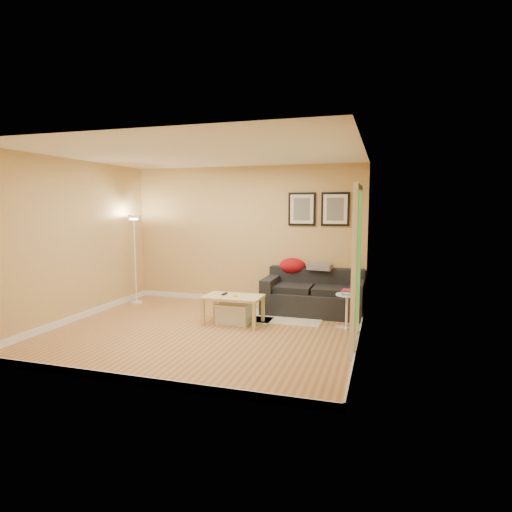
{
  "coord_description": "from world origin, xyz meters",
  "views": [
    {
      "loc": [
        2.54,
        -5.67,
        1.85
      ],
      "look_at": [
        0.55,
        0.85,
        1.05
      ],
      "focal_mm": 29.77,
      "sensor_mm": 36.0,
      "label": 1
    }
  ],
  "objects_px": {
    "book_stack": "(348,292)",
    "coffee_table": "(233,310)",
    "storage_bin": "(234,313)",
    "floor_lamp": "(135,262)",
    "side_table": "(347,311)",
    "sofa": "(313,292)"
  },
  "relations": [
    {
      "from": "coffee_table",
      "to": "book_stack",
      "type": "distance_m",
      "value": 1.79
    },
    {
      "from": "floor_lamp",
      "to": "book_stack",
      "type": "bearing_deg",
      "value": -7.75
    },
    {
      "from": "floor_lamp",
      "to": "sofa",
      "type": "bearing_deg",
      "value": 3.66
    },
    {
      "from": "storage_bin",
      "to": "book_stack",
      "type": "height_order",
      "value": "book_stack"
    },
    {
      "from": "side_table",
      "to": "storage_bin",
      "type": "bearing_deg",
      "value": -172.27
    },
    {
      "from": "side_table",
      "to": "book_stack",
      "type": "distance_m",
      "value": 0.3
    },
    {
      "from": "side_table",
      "to": "sofa",
      "type": "bearing_deg",
      "value": 130.04
    },
    {
      "from": "storage_bin",
      "to": "side_table",
      "type": "xyz_separation_m",
      "value": [
        1.74,
        0.24,
        0.1
      ]
    },
    {
      "from": "book_stack",
      "to": "side_table",
      "type": "bearing_deg",
      "value": 162.62
    },
    {
      "from": "storage_bin",
      "to": "side_table",
      "type": "bearing_deg",
      "value": 7.73
    },
    {
      "from": "floor_lamp",
      "to": "coffee_table",
      "type": "bearing_deg",
      "value": -19.89
    },
    {
      "from": "book_stack",
      "to": "coffee_table",
      "type": "bearing_deg",
      "value": -172.14
    },
    {
      "from": "floor_lamp",
      "to": "storage_bin",
      "type": "bearing_deg",
      "value": -18.92
    },
    {
      "from": "book_stack",
      "to": "floor_lamp",
      "type": "bearing_deg",
      "value": 170.98
    },
    {
      "from": "storage_bin",
      "to": "floor_lamp",
      "type": "relative_size",
      "value": 0.31
    },
    {
      "from": "coffee_table",
      "to": "storage_bin",
      "type": "xyz_separation_m",
      "value": [
        -0.01,
        0.05,
        -0.06
      ]
    },
    {
      "from": "coffee_table",
      "to": "floor_lamp",
      "type": "distance_m",
      "value": 2.5
    },
    {
      "from": "coffee_table",
      "to": "book_stack",
      "type": "relative_size",
      "value": 4.05
    },
    {
      "from": "storage_bin",
      "to": "book_stack",
      "type": "relative_size",
      "value": 2.35
    },
    {
      "from": "sofa",
      "to": "side_table",
      "type": "relative_size",
      "value": 3.22
    },
    {
      "from": "side_table",
      "to": "floor_lamp",
      "type": "bearing_deg",
      "value": 172.27
    },
    {
      "from": "storage_bin",
      "to": "sofa",
      "type": "bearing_deg",
      "value": 42.23
    }
  ]
}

